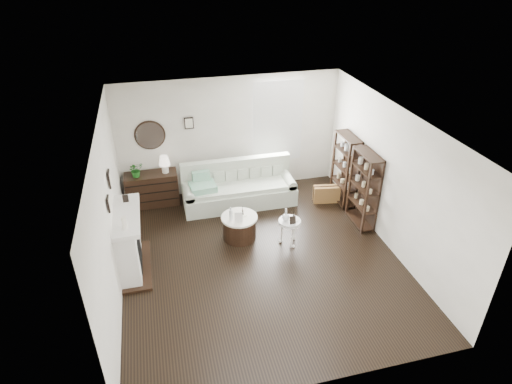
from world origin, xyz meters
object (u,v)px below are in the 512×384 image
object	(u,v)px
dresser	(152,189)
drum_table	(239,227)
pedestal_table	(290,222)
sofa	(239,190)

from	to	relation	value
dresser	drum_table	size ratio (longest dim) A/B	1.59
pedestal_table	sofa	bearing A→B (deg)	109.75
pedestal_table	dresser	bearing A→B (deg)	139.44
drum_table	sofa	bearing A→B (deg)	78.65
sofa	dresser	bearing A→B (deg)	168.18
drum_table	pedestal_table	xyz separation A→B (m)	(0.90, -0.41, 0.23)
sofa	drum_table	world-z (taller)	sofa
dresser	pedestal_table	world-z (taller)	dresser
sofa	pedestal_table	bearing A→B (deg)	-70.25
dresser	drum_table	xyz separation A→B (m)	(1.61, -1.73, -0.13)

